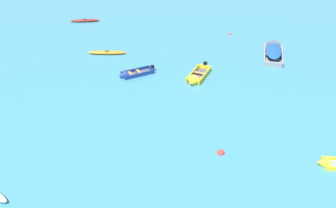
% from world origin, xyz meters
% --- Properties ---
extents(rowboat_yellow_outer_right, '(3.03, 1.26, 0.81)m').
position_xyz_m(rowboat_yellow_outer_right, '(10.13, 19.32, 0.12)').
color(rowboat_yellow_outer_right, gray).
rests_on(rowboat_yellow_outer_right, ground_plane).
extents(kayak_maroon_far_back, '(3.15, 1.50, 0.30)m').
position_xyz_m(kayak_maroon_far_back, '(-13.04, 37.83, 0.14)').
color(kayak_maroon_far_back, maroon).
rests_on(kayak_maroon_far_back, ground_plane).
extents(kayak_orange_back_row_right, '(3.41, 1.32, 0.32)m').
position_xyz_m(kayak_orange_back_row_right, '(-7.37, 30.28, 0.15)').
color(kayak_orange_back_row_right, orange).
rests_on(kayak_orange_back_row_right, ground_plane).
extents(rowboat_deep_blue_outer_left, '(2.72, 2.56, 0.88)m').
position_xyz_m(rowboat_deep_blue_outer_left, '(-4.01, 26.70, 0.15)').
color(rowboat_deep_blue_outer_left, '#4C4C51').
rests_on(rowboat_deep_blue_outer_left, ground_plane).
extents(rowboat_grey_cluster_outer, '(1.62, 4.66, 1.43)m').
position_xyz_m(rowboat_grey_cluster_outer, '(6.98, 33.96, 0.35)').
color(rowboat_grey_cluster_outer, gray).
rests_on(rowboat_grey_cluster_outer, ground_plane).
extents(rowboat_yellow_cluster_inner, '(1.56, 3.50, 0.97)m').
position_xyz_m(rowboat_yellow_cluster_inner, '(1.18, 27.23, 0.18)').
color(rowboat_yellow_cluster_inner, '#4C4C51').
rests_on(rowboat_yellow_cluster_inner, ground_plane).
extents(mooring_buoy_between_boats_right, '(0.44, 0.44, 0.44)m').
position_xyz_m(mooring_buoy_between_boats_right, '(4.13, 18.93, 0.00)').
color(mooring_buoy_between_boats_right, red).
rests_on(mooring_buoy_between_boats_right, ground_plane).
extents(mooring_buoy_central, '(0.32, 0.32, 0.32)m').
position_xyz_m(mooring_buoy_central, '(2.78, 37.76, 0.00)').
color(mooring_buoy_central, red).
rests_on(mooring_buoy_central, ground_plane).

